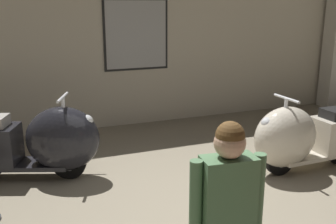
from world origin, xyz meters
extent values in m
plane|color=gray|center=(0.00, 0.00, 0.00)|extent=(60.00, 60.00, 0.00)
cube|color=#BCB29E|center=(0.00, 3.67, 1.61)|extent=(18.00, 0.20, 3.21)
cube|color=black|center=(0.55, 3.55, 1.69)|extent=(1.21, 0.03, 1.29)
cube|color=#9E9E9E|center=(0.55, 3.53, 1.69)|extent=(1.13, 0.01, 1.21)
cube|color=beige|center=(4.99, 3.32, 1.61)|extent=(0.36, 0.36, 3.21)
cylinder|color=black|center=(-1.00, 1.54, 0.23)|extent=(0.45, 0.24, 0.45)
cylinder|color=silver|center=(-1.00, 1.54, 0.23)|extent=(0.23, 0.17, 0.20)
cube|color=black|center=(-1.51, 1.72, 0.20)|extent=(1.15, 0.75, 0.06)
ellipsoid|color=black|center=(-1.06, 1.56, 0.55)|extent=(1.09, 0.88, 0.86)
sphere|color=silver|center=(-0.76, 1.45, 0.78)|extent=(0.17, 0.17, 0.17)
cylinder|color=silver|center=(-1.02, 1.55, 0.94)|extent=(0.05, 0.05, 0.32)
cylinder|color=silver|center=(-1.02, 1.55, 1.10)|extent=(0.20, 0.48, 0.04)
cube|color=silver|center=(-0.96, 1.83, 0.49)|extent=(0.72, 0.27, 0.03)
cylinder|color=black|center=(1.65, 0.63, 0.22)|extent=(0.44, 0.10, 0.43)
cylinder|color=silver|center=(1.65, 0.63, 0.22)|extent=(0.20, 0.11, 0.20)
cube|color=beige|center=(2.17, 0.64, 0.20)|extent=(1.04, 0.42, 0.05)
ellipsoid|color=beige|center=(1.71, 0.63, 0.53)|extent=(0.93, 0.59, 0.82)
sphere|color=silver|center=(1.40, 0.62, 0.75)|extent=(0.16, 0.16, 0.16)
cylinder|color=silver|center=(1.68, 0.63, 0.91)|extent=(0.05, 0.05, 0.30)
cylinder|color=silver|center=(1.68, 0.63, 1.06)|extent=(0.05, 0.48, 0.03)
cube|color=#4C724C|center=(-0.32, -1.36, 1.03)|extent=(0.37, 0.22, 0.54)
cylinder|color=#4C724C|center=(-0.11, -1.39, 1.02)|extent=(0.08, 0.08, 0.55)
cylinder|color=#4C724C|center=(-0.54, -1.34, 1.02)|extent=(0.08, 0.08, 0.55)
sphere|color=tan|center=(-0.32, -1.36, 1.39)|extent=(0.20, 0.20, 0.20)
sphere|color=brown|center=(-0.32, -1.36, 1.44)|extent=(0.19, 0.19, 0.19)
camera|label=1|loc=(-1.51, -3.35, 2.22)|focal=41.58mm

